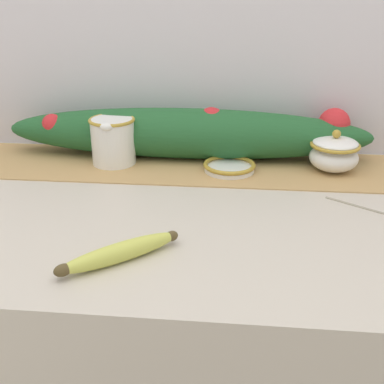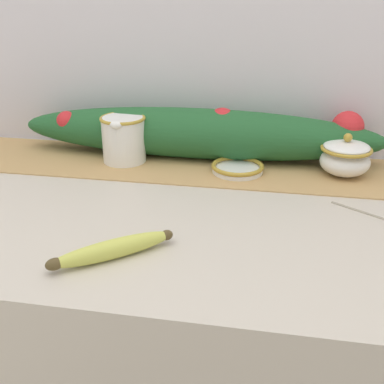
% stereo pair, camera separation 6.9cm
% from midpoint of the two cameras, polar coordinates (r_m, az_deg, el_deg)
% --- Properties ---
extents(countertop, '(1.36, 0.72, 0.89)m').
position_cam_midpoint_polar(countertop, '(1.24, -3.73, -20.46)').
color(countertop, beige).
rests_on(countertop, ground_plane).
extents(back_wall, '(2.16, 0.04, 2.40)m').
position_cam_midpoint_polar(back_wall, '(1.27, -1.86, 18.85)').
color(back_wall, silver).
rests_on(back_wall, ground_plane).
extents(table_runner, '(1.25, 0.25, 0.00)m').
position_cam_midpoint_polar(table_runner, '(1.19, -2.62, 3.10)').
color(table_runner, tan).
rests_on(table_runner, countertop).
extents(cream_pitcher, '(0.11, 0.13, 0.12)m').
position_cam_midpoint_polar(cream_pitcher, '(1.20, -10.97, 6.13)').
color(cream_pitcher, white).
rests_on(cream_pitcher, countertop).
extents(sugar_bowl, '(0.12, 0.12, 0.10)m').
position_cam_midpoint_polar(sugar_bowl, '(1.18, 14.90, 4.44)').
color(sugar_bowl, white).
rests_on(sugar_bowl, countertop).
extents(small_dish, '(0.12, 0.12, 0.02)m').
position_cam_midpoint_polar(small_dish, '(1.15, 2.74, 3.00)').
color(small_dish, white).
rests_on(small_dish, countertop).
extents(banana, '(0.19, 0.16, 0.03)m').
position_cam_midpoint_polar(banana, '(0.80, -11.02, -7.08)').
color(banana, '#CCD156').
rests_on(banana, countertop).
extents(poinsettia_garland, '(0.92, 0.14, 0.13)m').
position_cam_midpoint_polar(poinsettia_garland, '(1.22, -1.89, 7.05)').
color(poinsettia_garland, '#235B2D').
rests_on(poinsettia_garland, countertop).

